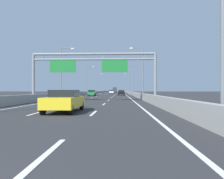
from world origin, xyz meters
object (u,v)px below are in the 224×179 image
at_px(streetlamp_left_mid, 62,69).
at_px(streetlamp_right_far, 132,78).
at_px(streetlamp_left_distant, 97,82).
at_px(streetlamp_left_far, 87,78).
at_px(streetlamp_right_mid, 142,69).
at_px(streetlamp_right_distant, 129,82).
at_px(black_car, 121,93).
at_px(yellow_car, 65,101).
at_px(sign_gantry, 93,64).
at_px(white_car, 111,92).
at_px(box_truck, 115,90).
at_px(green_car, 92,93).
at_px(red_car, 121,91).

xyz_separation_m(streetlamp_left_mid, streetlamp_right_far, (14.93, 32.27, 0.00)).
bearing_deg(streetlamp_left_distant, streetlamp_left_far, -90.00).
bearing_deg(streetlamp_left_far, streetlamp_right_mid, -65.17).
height_order(streetlamp_right_distant, black_car, streetlamp_right_distant).
relative_size(streetlamp_right_mid, black_car, 2.07).
distance_m(streetlamp_right_mid, black_car, 22.47).
relative_size(streetlamp_left_mid, yellow_car, 2.05).
bearing_deg(sign_gantry, streetlamp_right_far, 80.34).
relative_size(yellow_car, white_car, 1.04).
xyz_separation_m(streetlamp_right_far, streetlamp_right_distant, (0.00, 32.27, 0.00)).
bearing_deg(streetlamp_left_far, black_car, -43.24).
height_order(streetlamp_right_far, streetlamp_right_distant, same).
height_order(streetlamp_right_far, streetlamp_left_distant, same).
height_order(streetlamp_right_mid, box_truck, streetlamp_right_mid).
bearing_deg(streetlamp_right_far, streetlamp_right_distant, 90.00).
bearing_deg(streetlamp_right_distant, box_truck, 102.80).
height_order(streetlamp_left_distant, streetlamp_right_distant, same).
bearing_deg(streetlamp_right_mid, white_car, 99.03).
distance_m(streetlamp_right_far, yellow_car, 59.91).
xyz_separation_m(streetlamp_left_distant, green_car, (3.72, -49.62, -4.64)).
distance_m(streetlamp_left_distant, yellow_car, 91.90).
xyz_separation_m(streetlamp_right_far, red_car, (-3.85, 37.20, -4.63)).
relative_size(streetlamp_left_far, yellow_car, 2.05).
height_order(sign_gantry, white_car, sign_gantry).
bearing_deg(streetlamp_left_distant, black_car, -75.28).
height_order(streetlamp_right_far, yellow_car, streetlamp_right_far).
height_order(streetlamp_right_mid, white_car, streetlamp_right_mid).
xyz_separation_m(streetlamp_left_mid, red_car, (11.09, 69.47, -4.63)).
xyz_separation_m(streetlamp_left_distant, box_truck, (7.59, 32.29, -3.71)).
distance_m(sign_gantry, streetlamp_left_far, 45.37).
bearing_deg(streetlamp_left_mid, black_car, 62.55).
relative_size(black_car, box_truck, 0.55).
distance_m(red_car, green_car, 55.05).
height_order(streetlamp_left_mid, streetlamp_left_distant, same).
bearing_deg(streetlamp_right_far, streetlamp_right_mid, -90.00).
bearing_deg(sign_gantry, streetlamp_left_mid, 120.30).
distance_m(sign_gantry, black_car, 34.65).
distance_m(streetlamp_right_far, streetlamp_right_distant, 32.27).
xyz_separation_m(streetlamp_right_distant, yellow_car, (-7.68, -91.50, -4.64)).
distance_m(red_car, black_car, 47.79).
relative_size(streetlamp_left_far, streetlamp_right_distant, 1.00).
xyz_separation_m(streetlamp_left_far, white_car, (7.47, 14.66, -4.61)).
xyz_separation_m(sign_gantry, streetlamp_right_mid, (7.62, 12.50, 0.58)).
bearing_deg(streetlamp_left_far, white_car, 63.00).
relative_size(streetlamp_right_mid, box_truck, 1.13).
bearing_deg(streetlamp_right_distant, streetlamp_right_far, -90.00).
relative_size(streetlamp_right_mid, red_car, 2.12).
bearing_deg(box_truck, black_car, -87.21).
bearing_deg(white_car, sign_gantry, -90.16).
xyz_separation_m(streetlamp_right_mid, green_car, (-11.21, 14.91, -4.64)).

